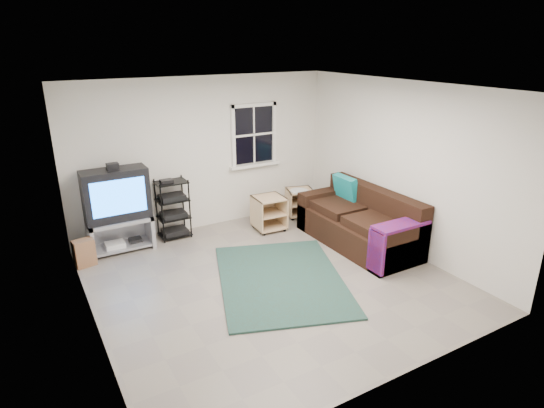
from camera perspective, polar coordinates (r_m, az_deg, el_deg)
room at (r=8.19m, az=-2.28°, el=8.18°), size 4.60×4.62×4.60m
tv_unit at (r=7.36m, az=-18.88°, el=0.08°), size 0.96×0.48×1.41m
av_rack at (r=7.72m, az=-12.27°, el=-1.03°), size 0.50×0.37×1.01m
side_table_left at (r=7.92m, az=-0.50°, el=-0.95°), size 0.54×0.54×0.59m
side_table_right at (r=8.53m, az=3.46°, el=0.46°), size 0.59×0.59×0.54m
sofa at (r=7.46m, az=11.00°, el=-2.44°), size 0.95×2.15×0.98m
shag_rug at (r=6.39m, az=1.13°, el=-9.38°), size 2.33×2.70×0.03m
paper_bag at (r=7.22m, az=-22.49°, el=-5.69°), size 0.31×0.23×0.41m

